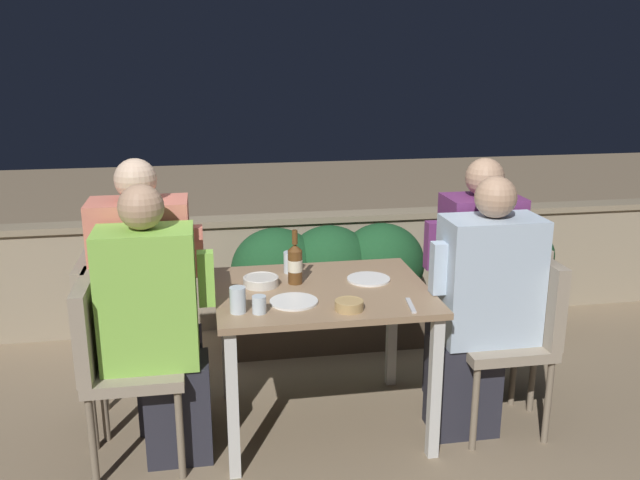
# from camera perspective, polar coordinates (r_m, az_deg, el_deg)

# --- Properties ---
(ground_plane) EXTENTS (16.00, 16.00, 0.00)m
(ground_plane) POSITION_cam_1_polar(r_m,az_deg,el_deg) (3.49, 0.18, -15.21)
(ground_plane) COLOR #847056
(parapet_wall) EXTENTS (9.00, 0.18, 0.74)m
(parapet_wall) POSITION_cam_1_polar(r_m,az_deg,el_deg) (4.54, -2.76, -2.43)
(parapet_wall) COLOR gray
(parapet_wall) RESTS_ON ground_plane
(dining_table) EXTENTS (1.00, 0.81, 0.71)m
(dining_table) POSITION_cam_1_polar(r_m,az_deg,el_deg) (3.21, 0.18, -5.69)
(dining_table) COLOR #937556
(dining_table) RESTS_ON ground_plane
(planter_hedge) EXTENTS (1.20, 0.47, 0.77)m
(planter_hedge) POSITION_cam_1_polar(r_m,az_deg,el_deg) (4.18, 0.77, -3.41)
(planter_hedge) COLOR brown
(planter_hedge) RESTS_ON ground_plane
(chair_left_near) EXTENTS (0.43, 0.42, 0.86)m
(chair_left_near) POSITION_cam_1_polar(r_m,az_deg,el_deg) (3.10, -16.99, -9.01)
(chair_left_near) COLOR gray
(chair_left_near) RESTS_ON ground_plane
(person_green_blouse) EXTENTS (0.49, 0.26, 1.27)m
(person_green_blouse) POSITION_cam_1_polar(r_m,az_deg,el_deg) (3.04, -13.51, -7.12)
(person_green_blouse) COLOR #282833
(person_green_blouse) RESTS_ON ground_plane
(chair_left_far) EXTENTS (0.43, 0.42, 0.86)m
(chair_left_far) POSITION_cam_1_polar(r_m,az_deg,el_deg) (3.37, -17.14, -6.98)
(chair_left_far) COLOR gray
(chair_left_far) RESTS_ON ground_plane
(person_coral_top) EXTENTS (0.51, 0.26, 1.33)m
(person_coral_top) POSITION_cam_1_polar(r_m,az_deg,el_deg) (3.30, -14.03, -4.73)
(person_coral_top) COLOR #282833
(person_coral_top) RESTS_ON ground_plane
(chair_right_near) EXTENTS (0.43, 0.42, 0.86)m
(chair_right_near) POSITION_cam_1_polar(r_m,az_deg,el_deg) (3.38, 16.33, -6.82)
(chair_right_near) COLOR gray
(chair_right_near) RESTS_ON ground_plane
(person_blue_shirt) EXTENTS (0.51, 0.26, 1.25)m
(person_blue_shirt) POSITION_cam_1_polar(r_m,az_deg,el_deg) (3.27, 13.39, -5.62)
(person_blue_shirt) COLOR #282833
(person_blue_shirt) RESTS_ON ground_plane
(chair_right_far) EXTENTS (0.43, 0.42, 0.86)m
(chair_right_far) POSITION_cam_1_polar(r_m,az_deg,el_deg) (3.65, 15.35, -5.07)
(chair_right_far) COLOR gray
(chair_right_far) RESTS_ON ground_plane
(person_purple_stripe) EXTENTS (0.47, 0.26, 1.29)m
(person_purple_stripe) POSITION_cam_1_polar(r_m,az_deg,el_deg) (3.53, 12.66, -3.51)
(person_purple_stripe) COLOR #282833
(person_purple_stripe) RESTS_ON ground_plane
(beer_bottle) EXTENTS (0.07, 0.07, 0.26)m
(beer_bottle) POSITION_cam_1_polar(r_m,az_deg,el_deg) (3.22, -2.11, -1.96)
(beer_bottle) COLOR brown
(beer_bottle) RESTS_ON dining_table
(plate_0) EXTENTS (0.21, 0.21, 0.01)m
(plate_0) POSITION_cam_1_polar(r_m,az_deg,el_deg) (3.30, 4.11, -3.30)
(plate_0) COLOR white
(plate_0) RESTS_ON dining_table
(plate_1) EXTENTS (0.22, 0.22, 0.01)m
(plate_1) POSITION_cam_1_polar(r_m,az_deg,el_deg) (3.01, -2.22, -5.20)
(plate_1) COLOR white
(plate_1) RESTS_ON dining_table
(bowl_0) EXTENTS (0.12, 0.12, 0.04)m
(bowl_0) POSITION_cam_1_polar(r_m,az_deg,el_deg) (2.92, 2.47, -5.45)
(bowl_0) COLOR tan
(bowl_0) RESTS_ON dining_table
(bowl_1) EXTENTS (0.17, 0.17, 0.04)m
(bowl_1) POSITION_cam_1_polar(r_m,az_deg,el_deg) (3.22, -5.00, -3.41)
(bowl_1) COLOR beige
(bowl_1) RESTS_ON dining_table
(glass_cup_0) EXTENTS (0.07, 0.07, 0.11)m
(glass_cup_0) POSITION_cam_1_polar(r_m,az_deg,el_deg) (2.90, -6.94, -5.03)
(glass_cup_0) COLOR silver
(glass_cup_0) RESTS_ON dining_table
(glass_cup_1) EXTENTS (0.06, 0.06, 0.08)m
(glass_cup_1) POSITION_cam_1_polar(r_m,az_deg,el_deg) (2.89, -5.15, -5.44)
(glass_cup_1) COLOR silver
(glass_cup_1) RESTS_ON dining_table
(glass_cup_2) EXTENTS (0.08, 0.08, 0.11)m
(glass_cup_2) POSITION_cam_1_polar(r_m,az_deg,el_deg) (3.39, -2.42, -1.88)
(glass_cup_2) COLOR silver
(glass_cup_2) RESTS_ON dining_table
(fork_0) EXTENTS (0.04, 0.17, 0.01)m
(fork_0) POSITION_cam_1_polar(r_m,az_deg,el_deg) (2.99, 7.65, -5.47)
(fork_0) COLOR silver
(fork_0) RESTS_ON dining_table
(potted_plant) EXTENTS (0.37, 0.37, 0.74)m
(potted_plant) POSITION_cam_1_polar(r_m,az_deg,el_deg) (4.42, 16.69, -2.60)
(potted_plant) COLOR #B2A899
(potted_plant) RESTS_ON ground_plane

